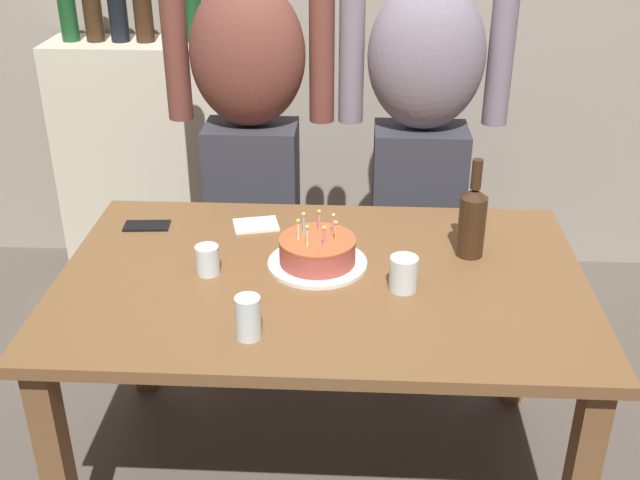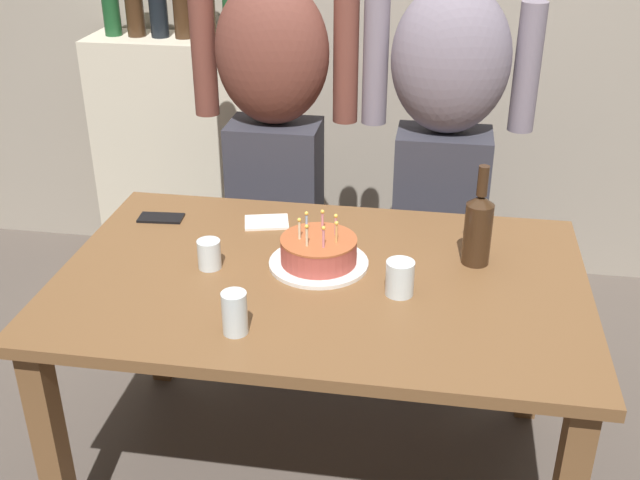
# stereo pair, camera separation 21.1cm
# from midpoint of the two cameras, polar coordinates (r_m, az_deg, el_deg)

# --- Properties ---
(ground_plane) EXTENTS (10.00, 10.00, 0.00)m
(ground_plane) POSITION_cam_midpoint_polar(r_m,az_deg,el_deg) (2.65, 2.44, -16.72)
(ground_plane) COLOR #564C44
(dining_table) EXTENTS (1.50, 0.96, 0.74)m
(dining_table) POSITION_cam_midpoint_polar(r_m,az_deg,el_deg) (2.25, 2.76, -4.82)
(dining_table) COLOR brown
(dining_table) RESTS_ON ground_plane
(birthday_cake) EXTENTS (0.29, 0.29, 0.15)m
(birthday_cake) POSITION_cam_midpoint_polar(r_m,az_deg,el_deg) (2.23, 2.61, -1.02)
(birthday_cake) COLOR white
(birthday_cake) RESTS_ON dining_table
(water_glass_near) EXTENTS (0.07, 0.07, 0.09)m
(water_glass_near) POSITION_cam_midpoint_polar(r_m,az_deg,el_deg) (2.23, -5.51, -1.12)
(water_glass_near) COLOR silver
(water_glass_near) RESTS_ON dining_table
(water_glass_far) EXTENTS (0.08, 0.08, 0.10)m
(water_glass_far) POSITION_cam_midpoint_polar(r_m,az_deg,el_deg) (2.11, 8.78, -2.86)
(water_glass_far) COLOR silver
(water_glass_far) RESTS_ON dining_table
(water_glass_side) EXTENTS (0.06, 0.06, 0.11)m
(water_glass_side) POSITION_cam_midpoint_polar(r_m,az_deg,el_deg) (1.92, -3.20, -5.48)
(water_glass_side) COLOR silver
(water_glass_side) RESTS_ON dining_table
(wine_bottle) EXTENTS (0.08, 0.08, 0.30)m
(wine_bottle) POSITION_cam_midpoint_polar(r_m,az_deg,el_deg) (2.28, 14.22, 0.88)
(wine_bottle) COLOR #382314
(wine_bottle) RESTS_ON dining_table
(cell_phone) EXTENTS (0.15, 0.08, 0.01)m
(cell_phone) POSITION_cam_midpoint_polar(r_m,az_deg,el_deg) (2.56, -9.37, 1.57)
(cell_phone) COLOR black
(cell_phone) RESTS_ON dining_table
(napkin_stack) EXTENTS (0.16, 0.14, 0.01)m
(napkin_stack) POSITION_cam_midpoint_polar(r_m,az_deg,el_deg) (2.50, -1.56, 1.27)
(napkin_stack) COLOR white
(napkin_stack) RESTS_ON dining_table
(person_man_bearded) EXTENTS (0.61, 0.27, 1.66)m
(person_man_bearded) POSITION_cam_midpoint_polar(r_m,az_deg,el_deg) (2.89, -1.29, 7.72)
(person_man_bearded) COLOR #33333D
(person_man_bearded) RESTS_ON ground_plane
(person_woman_cardigan) EXTENTS (0.61, 0.27, 1.66)m
(person_woman_cardigan) POSITION_cam_midpoint_polar(r_m,az_deg,el_deg) (2.84, 11.28, 6.90)
(person_woman_cardigan) COLOR #33333D
(person_woman_cardigan) RESTS_ON ground_plane
(shelf_cabinet) EXTENTS (0.75, 0.30, 1.38)m
(shelf_cabinet) POSITION_cam_midpoint_polar(r_m,az_deg,el_deg) (3.63, -8.49, 6.43)
(shelf_cabinet) COLOR beige
(shelf_cabinet) RESTS_ON ground_plane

